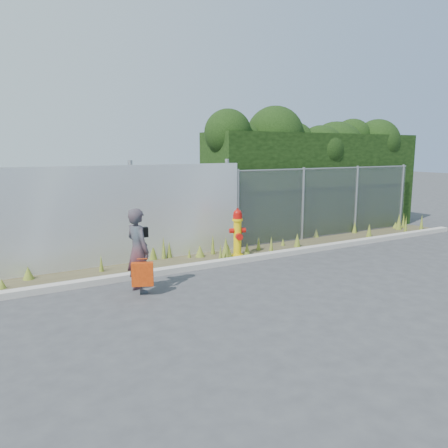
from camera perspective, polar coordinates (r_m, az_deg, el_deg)
ground at (r=8.36m, az=6.72°, el=-8.01°), size 80.00×80.00×0.00m
curb at (r=9.77m, az=0.33°, el=-4.95°), size 16.00×0.22×0.12m
weed_strip at (r=10.27m, az=-2.50°, el=-3.84°), size 16.00×1.32×0.54m
corrugated_fence at (r=9.57m, az=-20.51°, el=0.50°), size 8.50×0.21×2.30m
chainlink_fence at (r=13.11m, az=13.74°, el=2.86°), size 6.50×0.07×2.05m
hedge at (r=13.96m, az=11.79°, el=7.40°), size 7.56×1.96×3.77m
fire_hydrant at (r=10.34m, az=1.79°, el=-1.24°), size 0.39×0.35×1.17m
woman at (r=7.92m, az=-11.17°, el=-3.42°), size 0.47×0.62×1.52m
red_tote_bag at (r=7.76m, az=-10.60°, el=-6.46°), size 0.37×0.14×0.49m
black_shoulder_bag at (r=8.01m, az=-10.77°, el=-1.09°), size 0.24×0.10×0.18m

